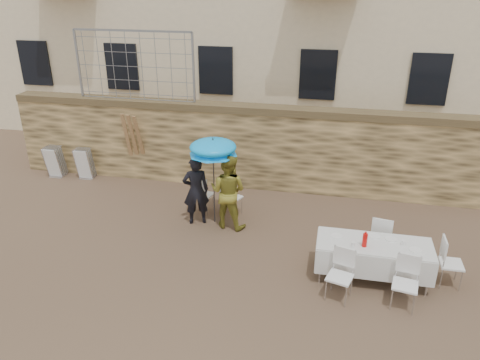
% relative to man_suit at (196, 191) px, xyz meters
% --- Properties ---
extents(ground, '(80.00, 80.00, 0.00)m').
position_rel_man_suit_xyz_m(ground, '(0.73, -2.69, -0.82)').
color(ground, brown).
rests_on(ground, ground).
extents(stone_wall, '(13.00, 0.50, 2.20)m').
position_rel_man_suit_xyz_m(stone_wall, '(0.73, 2.31, 0.28)').
color(stone_wall, olive).
rests_on(stone_wall, ground).
extents(chain_link_fence, '(3.20, 0.06, 1.80)m').
position_rel_man_suit_xyz_m(chain_link_fence, '(-2.27, 2.31, 2.28)').
color(chain_link_fence, gray).
rests_on(chain_link_fence, stone_wall).
extents(man_suit, '(0.70, 0.58, 1.63)m').
position_rel_man_suit_xyz_m(man_suit, '(0.00, 0.00, 0.00)').
color(man_suit, black).
rests_on(man_suit, ground).
extents(woman_dress, '(0.95, 0.80, 1.74)m').
position_rel_man_suit_xyz_m(woman_dress, '(0.75, 0.00, 0.06)').
color(woman_dress, gold).
rests_on(woman_dress, ground).
extents(umbrella, '(1.08, 1.08, 1.91)m').
position_rel_man_suit_xyz_m(umbrella, '(0.40, 0.10, 0.98)').
color(umbrella, '#3F3F44').
rests_on(umbrella, ground).
extents(couple_chair_left, '(0.56, 0.56, 0.96)m').
position_rel_man_suit_xyz_m(couple_chair_left, '(0.00, 0.55, -0.34)').
color(couple_chair_left, white).
rests_on(couple_chair_left, ground).
extents(couple_chair_right, '(0.63, 0.63, 0.96)m').
position_rel_man_suit_xyz_m(couple_chair_right, '(0.70, 0.55, -0.34)').
color(couple_chair_right, white).
rests_on(couple_chair_right, ground).
extents(banquet_table, '(2.10, 0.85, 0.78)m').
position_rel_man_suit_xyz_m(banquet_table, '(3.87, -1.41, -0.08)').
color(banquet_table, silver).
rests_on(banquet_table, ground).
extents(soda_bottle, '(0.09, 0.09, 0.26)m').
position_rel_man_suit_xyz_m(soda_bottle, '(3.67, -1.56, 0.09)').
color(soda_bottle, red).
rests_on(soda_bottle, banquet_table).
extents(table_chair_front_left, '(0.60, 0.60, 0.96)m').
position_rel_man_suit_xyz_m(table_chair_front_left, '(3.27, -2.16, -0.34)').
color(table_chair_front_left, white).
rests_on(table_chair_front_left, ground).
extents(table_chair_front_right, '(0.56, 0.56, 0.96)m').
position_rel_man_suit_xyz_m(table_chair_front_right, '(4.37, -2.16, -0.34)').
color(table_chair_front_right, white).
rests_on(table_chair_front_right, ground).
extents(table_chair_back, '(0.56, 0.56, 0.96)m').
position_rel_man_suit_xyz_m(table_chair_back, '(4.07, -0.61, -0.34)').
color(table_chair_back, white).
rests_on(table_chair_back, ground).
extents(table_chair_side, '(0.48, 0.48, 0.96)m').
position_rel_man_suit_xyz_m(table_chair_side, '(5.27, -1.31, -0.34)').
color(table_chair_side, white).
rests_on(table_chair_side, ground).
extents(chair_stack_left, '(0.46, 0.47, 0.92)m').
position_rel_man_suit_xyz_m(chair_stack_left, '(-4.70, 1.92, -0.36)').
color(chair_stack_left, white).
rests_on(chair_stack_left, ground).
extents(chair_stack_right, '(0.46, 0.40, 0.92)m').
position_rel_man_suit_xyz_m(chair_stack_right, '(-3.80, 1.92, -0.36)').
color(chair_stack_right, white).
rests_on(chair_stack_right, ground).
extents(wood_planks, '(0.70, 0.20, 2.00)m').
position_rel_man_suit_xyz_m(wood_planks, '(-2.20, 1.99, 0.18)').
color(wood_planks, '#A37749').
rests_on(wood_planks, ground).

